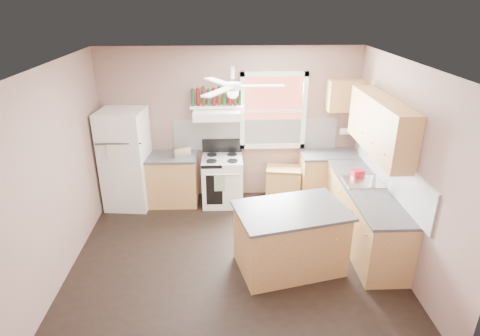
{
  "coord_description": "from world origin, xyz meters",
  "views": [
    {
      "loc": [
        -0.12,
        -4.8,
        3.45
      ],
      "look_at": [
        0.1,
        0.3,
        1.25
      ],
      "focal_mm": 30.0,
      "sensor_mm": 36.0,
      "label": 1
    }
  ],
  "objects_px": {
    "cart": "(283,183)",
    "stove": "(223,181)",
    "refrigerator": "(126,159)",
    "toaster": "(182,152)",
    "island": "(290,240)"
  },
  "relations": [
    {
      "from": "cart",
      "to": "stove",
      "type": "bearing_deg",
      "value": -165.34
    },
    {
      "from": "refrigerator",
      "to": "cart",
      "type": "bearing_deg",
      "value": 7.92
    },
    {
      "from": "stove",
      "to": "cart",
      "type": "xyz_separation_m",
      "value": [
        1.1,
        0.1,
        -0.12
      ]
    },
    {
      "from": "cart",
      "to": "toaster",
      "type": "bearing_deg",
      "value": -167.52
    },
    {
      "from": "toaster",
      "to": "island",
      "type": "distance_m",
      "value": 2.56
    },
    {
      "from": "cart",
      "to": "island",
      "type": "bearing_deg",
      "value": -86.35
    },
    {
      "from": "cart",
      "to": "island",
      "type": "relative_size",
      "value": 0.46
    },
    {
      "from": "stove",
      "to": "cart",
      "type": "bearing_deg",
      "value": 5.78
    },
    {
      "from": "toaster",
      "to": "stove",
      "type": "bearing_deg",
      "value": -20.36
    },
    {
      "from": "stove",
      "to": "island",
      "type": "relative_size",
      "value": 0.64
    },
    {
      "from": "refrigerator",
      "to": "stove",
      "type": "bearing_deg",
      "value": 5.7
    },
    {
      "from": "refrigerator",
      "to": "island",
      "type": "distance_m",
      "value": 3.22
    },
    {
      "from": "island",
      "to": "refrigerator",
      "type": "bearing_deg",
      "value": 129.6
    },
    {
      "from": "toaster",
      "to": "island",
      "type": "xyz_separation_m",
      "value": [
        1.59,
        -1.92,
        -0.56
      ]
    },
    {
      "from": "cart",
      "to": "island",
      "type": "height_order",
      "value": "island"
    }
  ]
}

